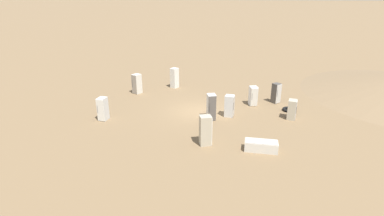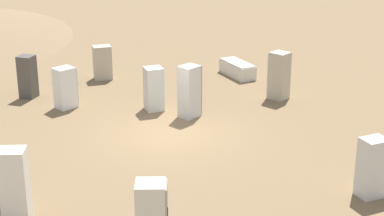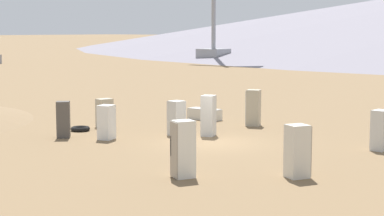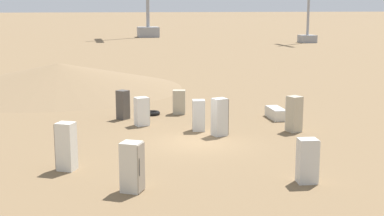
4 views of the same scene
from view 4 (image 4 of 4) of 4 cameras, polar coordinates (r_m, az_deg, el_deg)
name	(u,v)px [view 4 (image 4 of 4)]	position (r m, az deg, el deg)	size (l,w,h in m)	color
ground_plane	(196,143)	(25.56, 0.48, -3.70)	(1000.00, 1000.00, 0.00)	brown
dirt_mound	(59,76)	(43.20, -14.04, 3.34)	(19.37, 19.37, 2.01)	#7F6647
power_pylon_2	(309,3)	(96.69, 12.34, 10.90)	(7.74, 2.65, 22.11)	gray
discarded_fridge_0	(199,115)	(27.81, 0.71, -0.78)	(0.75, 0.73, 1.63)	silver
discarded_fridge_1	(308,161)	(20.12, 12.22, -5.54)	(0.63, 0.77, 1.67)	silver
discarded_fridge_2	(179,102)	(32.13, -1.38, 0.64)	(0.74, 0.85, 1.45)	#B2A88E
discarded_fridge_3	(294,114)	(28.05, 10.83, -0.63)	(0.85, 0.79, 1.86)	#B2A88E
discarded_fridge_4	(220,117)	(26.75, 2.98, -0.97)	(0.76, 0.85, 1.90)	silver
discarded_fridge_5	(276,113)	(31.27, 8.94, -0.55)	(1.92, 0.83, 0.62)	beige
discarded_fridge_6	(123,105)	(30.90, -7.36, 0.35)	(0.82, 0.82, 1.67)	#4C4742
discarded_fridge_7	(132,167)	(18.88, -6.40, -6.27)	(0.89, 0.92, 1.78)	beige
discarded_fridge_8	(66,146)	(21.72, -13.29, -4.01)	(0.83, 0.89, 1.93)	silver
discarded_fridge_9	(142,111)	(29.13, -5.37, -0.37)	(0.74, 0.85, 1.55)	white
scrap_tire	(152,113)	(32.03, -4.26, -0.54)	(0.93, 0.93, 0.22)	black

